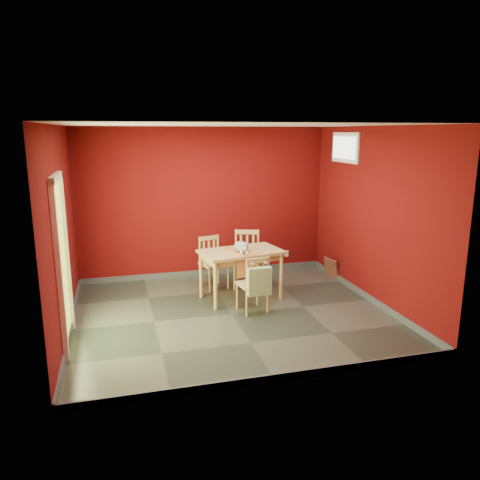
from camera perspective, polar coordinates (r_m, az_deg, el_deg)
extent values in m
plane|color=#2D342D|center=(6.96, -1.03, -8.99)|extent=(4.50, 4.50, 0.00)
plane|color=#520808|center=(8.49, -4.38, 4.50)|extent=(4.50, 0.00, 4.50)
plane|color=#520808|center=(4.70, 4.86, -2.57)|extent=(4.50, 0.00, 4.50)
plane|color=#520808|center=(6.42, -20.97, 0.84)|extent=(0.00, 4.00, 4.00)
plane|color=#520808|center=(7.43, 16.02, 2.78)|extent=(0.00, 4.00, 4.00)
plane|color=white|center=(6.44, -1.13, 13.85)|extent=(4.50, 4.50, 0.00)
cube|color=#3F4244|center=(8.77, -4.21, -3.94)|extent=(4.50, 0.02, 0.10)
cube|color=#3F4244|center=(5.22, 4.53, -16.41)|extent=(4.50, 0.02, 0.10)
cube|color=#3F4244|center=(6.79, -19.96, -9.93)|extent=(0.03, 4.00, 0.10)
cube|color=#3F4244|center=(7.75, 15.33, -6.71)|extent=(0.03, 4.00, 0.10)
cube|color=#B7D838|center=(6.10, -20.96, -2.91)|extent=(0.02, 0.85, 2.05)
cube|color=white|center=(5.64, -21.20, -3.77)|extent=(0.06, 0.08, 2.13)
cube|color=white|center=(6.54, -20.41, -1.47)|extent=(0.06, 0.08, 2.13)
cube|color=white|center=(5.91, -21.58, 7.08)|extent=(0.06, 1.01, 0.08)
cube|color=white|center=(8.19, 12.71, 10.93)|extent=(0.03, 0.90, 0.50)
cube|color=white|center=(8.18, 12.58, 10.94)|extent=(0.02, 0.76, 0.36)
cube|color=silver|center=(9.13, 5.67, -1.66)|extent=(0.08, 0.02, 0.12)
cube|color=tan|center=(7.37, 0.12, -1.45)|extent=(1.37, 0.94, 0.04)
cube|color=tan|center=(7.39, 0.12, -2.00)|extent=(1.22, 0.80, 0.10)
cylinder|color=tan|center=(7.00, -3.01, -5.63)|extent=(0.06, 0.06, 0.74)
cylinder|color=tan|center=(7.53, -4.77, -4.28)|extent=(0.06, 0.06, 0.74)
cylinder|color=tan|center=(7.47, 5.05, -4.43)|extent=(0.06, 0.06, 0.74)
cylinder|color=tan|center=(7.98, 2.85, -3.25)|extent=(0.06, 0.06, 0.74)
cube|color=#B6642E|center=(7.36, 0.12, -1.26)|extent=(0.44, 0.71, 0.01)
cube|color=#B6642E|center=(7.09, 0.84, -3.26)|extent=(0.32, 0.07, 0.33)
cube|color=tan|center=(7.96, -3.20, -2.94)|extent=(0.51, 0.51, 0.04)
cylinder|color=tan|center=(7.80, -3.71, -4.97)|extent=(0.04, 0.04, 0.40)
cylinder|color=tan|center=(8.10, -4.86, -4.31)|extent=(0.04, 0.04, 0.40)
cylinder|color=tan|center=(7.96, -1.46, -4.57)|extent=(0.04, 0.04, 0.40)
cylinder|color=tan|center=(8.25, -2.68, -3.94)|extent=(0.04, 0.04, 0.40)
cylinder|color=tan|center=(7.97, -4.93, -1.16)|extent=(0.04, 0.04, 0.44)
cylinder|color=tan|center=(8.13, -2.71, -0.85)|extent=(0.04, 0.04, 0.44)
cube|color=tan|center=(8.01, -3.83, 0.25)|extent=(0.37, 0.14, 0.07)
cube|color=tan|center=(8.02, -4.42, -1.36)|extent=(0.04, 0.03, 0.34)
cube|color=tan|center=(8.06, -3.81, -1.27)|extent=(0.04, 0.03, 0.34)
cube|color=tan|center=(8.10, -3.19, -1.19)|extent=(0.04, 0.03, 0.34)
cube|color=tan|center=(8.00, 0.81, -2.53)|extent=(0.57, 0.57, 0.04)
cylinder|color=tan|center=(7.89, -0.67, -4.58)|extent=(0.04, 0.04, 0.44)
cylinder|color=tan|center=(8.26, -0.48, -3.76)|extent=(0.04, 0.04, 0.44)
cylinder|color=tan|center=(7.87, 2.14, -4.62)|extent=(0.04, 0.04, 0.44)
cylinder|color=tan|center=(8.24, 2.20, -3.81)|extent=(0.04, 0.04, 0.44)
cylinder|color=tan|center=(8.13, -0.49, -0.36)|extent=(0.04, 0.04, 0.48)
cylinder|color=tan|center=(8.11, 2.23, -0.40)|extent=(0.04, 0.04, 0.48)
cube|color=tan|center=(8.07, 0.88, 0.99)|extent=(0.40, 0.16, 0.07)
cube|color=tan|center=(8.13, 0.12, -0.67)|extent=(0.04, 0.03, 0.37)
cube|color=tan|center=(8.13, 0.87, -0.68)|extent=(0.04, 0.03, 0.37)
cube|color=tan|center=(8.12, 1.63, -0.69)|extent=(0.04, 0.03, 0.37)
cube|color=tan|center=(6.95, 1.53, -5.42)|extent=(0.46, 0.46, 0.04)
cylinder|color=tan|center=(7.24, 2.14, -6.46)|extent=(0.03, 0.03, 0.39)
cylinder|color=tan|center=(6.95, 3.42, -7.31)|extent=(0.03, 0.03, 0.39)
cylinder|color=tan|center=(7.10, -0.35, -6.85)|extent=(0.03, 0.03, 0.39)
cylinder|color=tan|center=(6.81, 0.85, -7.74)|extent=(0.03, 0.03, 0.39)
cylinder|color=tan|center=(6.81, 3.47, -3.78)|extent=(0.03, 0.03, 0.43)
cylinder|color=tan|center=(6.66, 0.86, -4.15)|extent=(0.03, 0.03, 0.43)
cube|color=tan|center=(6.68, 2.19, -2.52)|extent=(0.36, 0.09, 0.07)
cube|color=tan|center=(6.78, 2.90, -4.17)|extent=(0.04, 0.02, 0.33)
cube|color=tan|center=(6.74, 2.18, -4.27)|extent=(0.04, 0.02, 0.33)
cube|color=tan|center=(6.70, 1.45, -4.37)|extent=(0.04, 0.02, 0.33)
cube|color=#87AB6D|center=(6.69, 2.38, -5.06)|extent=(0.34, 0.11, 0.41)
cylinder|color=#87AB6D|center=(6.64, 1.44, -2.81)|extent=(0.02, 0.17, 0.02)
cylinder|color=#87AB6D|center=(6.70, 3.03, -2.69)|extent=(0.02, 0.17, 0.02)
cube|color=brown|center=(8.70, 11.11, -3.40)|extent=(0.17, 0.38, 0.36)
cube|color=black|center=(8.70, 11.08, -3.40)|extent=(0.12, 0.26, 0.25)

